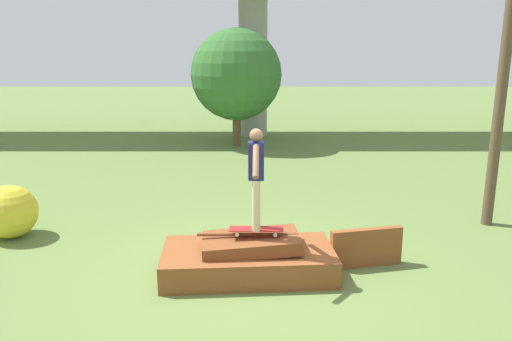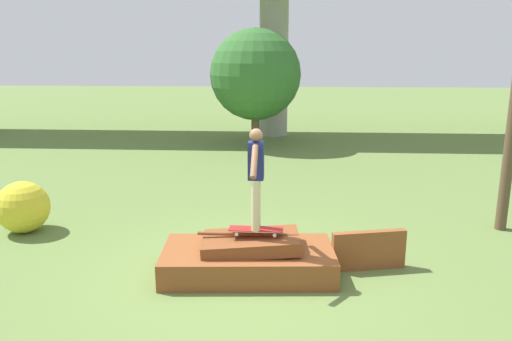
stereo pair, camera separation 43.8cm
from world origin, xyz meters
TOP-DOWN VIEW (x-y plane):
  - ground_plane at (0.00, 0.00)m, footprint 80.00×80.00m
  - scrap_pile at (0.01, -0.00)m, footprint 2.63×1.45m
  - scrap_plank_loose at (1.82, 0.26)m, footprint 1.15×0.37m
  - skateboard at (0.12, -0.05)m, footprint 0.80×0.24m
  - skater at (0.12, -0.05)m, footprint 0.22×1.04m
  - utility_pole at (4.58, 2.20)m, footprint 1.30×0.20m
  - tree_behind_left at (-0.56, 10.36)m, footprint 3.12×3.12m
  - bush_yellow_flowering at (-4.27, 1.51)m, footprint 0.95×0.95m

SIDE VIEW (x-z plane):
  - ground_plane at x=0.00m, z-range 0.00..0.00m
  - scrap_pile at x=0.01m, z-range -0.08..0.57m
  - scrap_plank_loose at x=1.82m, z-range 0.00..0.61m
  - bush_yellow_flowering at x=-4.27m, z-range 0.00..0.95m
  - skateboard at x=0.12m, z-range 0.68..0.77m
  - skater at x=0.12m, z-range 0.84..2.31m
  - tree_behind_left at x=-0.56m, z-range 0.45..4.48m
  - utility_pole at x=4.58m, z-range 0.12..8.03m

